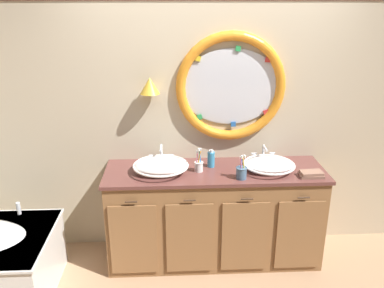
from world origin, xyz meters
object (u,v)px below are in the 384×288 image
Objects in this scene: soap_dispenser at (211,159)px; folded_hand_towel at (311,174)px; sink_basin_left at (161,166)px; toothbrush_holder_left at (199,165)px; sink_basin_right at (269,165)px; toothbrush_holder_right at (241,172)px.

folded_hand_towel is at bearing -17.28° from soap_dispenser.
soap_dispenser is (0.44, 0.10, 0.01)m from sink_basin_left.
toothbrush_holder_left is at bearing 0.83° from sink_basin_left.
toothbrush_holder_left is (0.33, 0.00, -0.01)m from sink_basin_left.
folded_hand_towel is at bearing -6.94° from sink_basin_left.
sink_basin_right is 0.36m from folded_hand_towel.
toothbrush_holder_left is 1.10× the size of folded_hand_towel.
soap_dispenser is (-0.49, 0.10, 0.02)m from sink_basin_right.
toothbrush_holder_left is at bearing 179.55° from sink_basin_right.
sink_basin_right is at bearing 154.67° from folded_hand_towel.
folded_hand_towel is at bearing -9.61° from toothbrush_holder_left.
folded_hand_towel is (0.32, -0.15, -0.03)m from sink_basin_right.
toothbrush_holder_right is 1.28× the size of soap_dispenser.
sink_basin_left is 1.27m from folded_hand_towel.
sink_basin_right is 2.70× the size of soap_dispenser.
toothbrush_holder_right is at bearing -13.53° from sink_basin_left.
soap_dispenser is 0.86m from folded_hand_towel.
toothbrush_holder_right is at bearing -149.06° from sink_basin_right.
soap_dispenser is (-0.23, 0.26, 0.02)m from toothbrush_holder_right.
folded_hand_towel is at bearing -25.33° from sink_basin_right.
sink_basin_right is at bearing -11.58° from soap_dispenser.
sink_basin_right is 0.51m from soap_dispenser.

